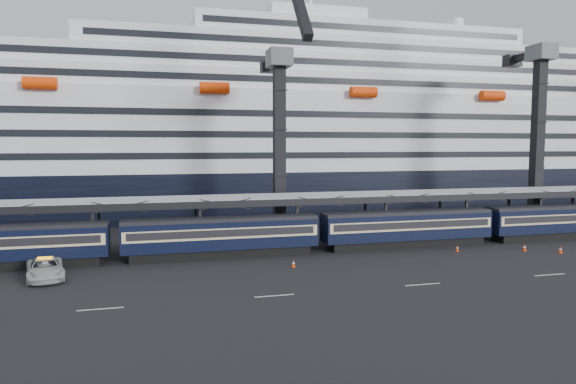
# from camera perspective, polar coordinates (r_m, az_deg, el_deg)

# --- Properties ---
(ground) EXTENTS (260.00, 260.00, 0.00)m
(ground) POSITION_cam_1_polar(r_m,az_deg,el_deg) (53.58, 25.81, -7.12)
(ground) COLOR black
(ground) RESTS_ON ground
(train) EXTENTS (133.05, 3.00, 4.05)m
(train) POSITION_cam_1_polar(r_m,az_deg,el_deg) (58.51, 16.02, -3.60)
(train) COLOR black
(train) RESTS_ON ground
(canopy) EXTENTS (130.00, 6.25, 5.53)m
(canopy) POSITION_cam_1_polar(r_m,az_deg,el_deg) (63.95, 17.85, -0.16)
(canopy) COLOR #A1A5A9
(canopy) RESTS_ON ground
(cruise_ship) EXTENTS (214.09, 28.84, 34.00)m
(cruise_ship) POSITION_cam_1_polar(r_m,az_deg,el_deg) (91.88, 6.57, 6.05)
(cruise_ship) COLOR black
(cruise_ship) RESTS_ON ground
(crane_dark_near) EXTENTS (4.50, 17.75, 35.08)m
(crane_dark_near) POSITION_cam_1_polar(r_m,az_deg,el_deg) (59.99, -0.88, 6.14)
(crane_dark_near) COLOR #45474C
(crane_dark_near) RESTS_ON ground
(crane_dark_mid) EXTENTS (4.50, 18.24, 39.64)m
(crane_dark_mid) POSITION_cam_1_polar(r_m,az_deg,el_deg) (75.59, 26.23, 6.50)
(crane_dark_mid) COLOR #45474C
(crane_dark_mid) RESTS_ON ground
(pickup_truck) EXTENTS (3.97, 6.47, 1.67)m
(pickup_truck) POSITION_cam_1_polar(r_m,az_deg,el_deg) (47.07, -25.37, -7.72)
(pickup_truck) COLOR #B3B7BB
(pickup_truck) RESTS_ON ground
(traffic_cone_b) EXTENTS (0.34, 0.34, 0.68)m
(traffic_cone_b) POSITION_cam_1_polar(r_m,az_deg,el_deg) (46.68, 0.60, -7.94)
(traffic_cone_b) COLOR #F83D07
(traffic_cone_b) RESTS_ON ground
(traffic_cone_c) EXTENTS (0.34, 0.34, 0.67)m
(traffic_cone_c) POSITION_cam_1_polar(r_m,az_deg,el_deg) (56.31, 18.29, -5.93)
(traffic_cone_c) COLOR #F83D07
(traffic_cone_c) RESTS_ON ground
(traffic_cone_d) EXTENTS (0.38, 0.38, 0.76)m
(traffic_cone_d) POSITION_cam_1_polar(r_m,az_deg,el_deg) (59.48, 28.02, -5.65)
(traffic_cone_d) COLOR #F83D07
(traffic_cone_d) RESTS_ON ground
(traffic_cone_e) EXTENTS (0.38, 0.38, 0.75)m
(traffic_cone_e) POSITION_cam_1_polar(r_m,az_deg,el_deg) (58.99, 24.79, -5.61)
(traffic_cone_e) COLOR #F83D07
(traffic_cone_e) RESTS_ON ground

